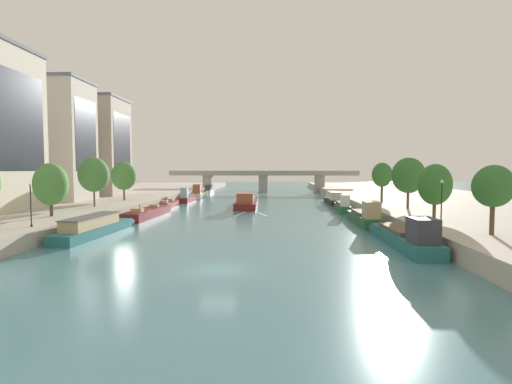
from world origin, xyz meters
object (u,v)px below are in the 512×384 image
at_px(tree_left_past_mid, 94,175).
at_px(bridge_far, 263,178).
at_px(moored_boat_left_midway, 94,227).
at_px(moored_boat_right_upstream, 333,199).
at_px(barge_midriver, 247,202).
at_px(moored_boat_left_far, 148,213).
at_px(lamppost_right_bank, 441,203).
at_px(tree_right_distant, 382,175).
at_px(moored_boat_right_near, 365,217).
at_px(lamppost_left_bank, 31,203).
at_px(moored_boat_right_downstream, 405,237).
at_px(moored_boat_right_far, 342,206).
at_px(tree_right_end_of_row, 408,175).
at_px(tree_left_far, 124,176).
at_px(moored_boat_left_downstream, 200,193).
at_px(moored_boat_left_upstream, 188,198).
at_px(tree_right_second, 435,185).
at_px(moored_boat_left_lone, 209,190).
at_px(moored_boat_left_end, 169,204).
at_px(tree_left_midway, 51,184).
at_px(tree_right_far, 493,186).

height_order(tree_left_past_mid, bridge_far, tree_left_past_mid).
height_order(moored_boat_left_midway, moored_boat_right_upstream, moored_boat_right_upstream).
bearing_deg(tree_left_past_mid, moored_boat_left_midway, -64.74).
bearing_deg(barge_midriver, moored_boat_left_far, -129.30).
height_order(moored_boat_right_upstream, lamppost_right_bank, lamppost_right_bank).
bearing_deg(tree_right_distant, moored_boat_right_near, -111.69).
bearing_deg(tree_right_distant, lamppost_left_bank, -143.21).
xyz_separation_m(moored_boat_right_downstream, lamppost_left_bank, (-35.38, -0.16, 2.99)).
xyz_separation_m(moored_boat_left_far, moored_boat_right_far, (30.45, 8.60, 0.30)).
bearing_deg(tree_right_end_of_row, tree_left_far, 164.59).
distance_m(moored_boat_left_downstream, bridge_far, 29.47).
bearing_deg(tree_right_end_of_row, moored_boat_right_far, 125.96).
distance_m(moored_boat_left_far, moored_boat_left_downstream, 41.40).
height_order(moored_boat_left_downstream, moored_boat_right_far, moored_boat_left_downstream).
relative_size(moored_boat_left_downstream, tree_left_far, 2.00).
bearing_deg(moored_boat_left_upstream, barge_midriver, -36.70).
xyz_separation_m(moored_boat_right_near, tree_right_second, (6.27, -6.36, 4.47)).
bearing_deg(barge_midriver, moored_boat_left_downstream, 119.47).
relative_size(moored_boat_left_midway, moored_boat_left_downstream, 1.09).
xyz_separation_m(tree_right_second, bridge_far, (-21.87, 79.15, -1.17)).
xyz_separation_m(moored_boat_left_far, moored_boat_right_near, (30.81, -6.52, 0.34)).
bearing_deg(lamppost_right_bank, moored_boat_right_downstream, 179.64).
bearing_deg(lamppost_left_bank, moored_boat_right_far, 40.94).
bearing_deg(tree_right_distant, moored_boat_left_lone, 129.19).
bearing_deg(moored_boat_left_lone, tree_right_distant, -50.81).
relative_size(moored_boat_right_downstream, moored_boat_right_upstream, 1.11).
xyz_separation_m(moored_boat_left_end, tree_left_midway, (-6.25, -27.67, 4.82)).
distance_m(moored_boat_left_lone, tree_left_midway, 69.11).
bearing_deg(moored_boat_left_downstream, moored_boat_left_midway, -90.03).
distance_m(moored_boat_right_downstream, tree_right_far, 8.34).
bearing_deg(lamppost_right_bank, moored_boat_right_near, 103.50).
xyz_separation_m(moored_boat_left_far, moored_boat_left_downstream, (-0.26, 41.40, 0.37)).
xyz_separation_m(moored_boat_left_end, moored_boat_right_downstream, (32.05, -35.83, 0.37)).
xyz_separation_m(moored_boat_left_midway, tree_right_end_of_row, (38.16, 15.12, 5.36)).
bearing_deg(lamppost_left_bank, tree_left_past_mid, 99.26).
bearing_deg(lamppost_right_bank, tree_left_midway, 168.84).
bearing_deg(tree_left_far, lamppost_right_bank, -37.39).
xyz_separation_m(lamppost_right_bank, bridge_far, (-19.15, 87.60, 0.16)).
xyz_separation_m(moored_boat_left_midway, tree_left_far, (-7.66, 27.75, 5.03)).
height_order(moored_boat_left_far, moored_boat_left_downstream, moored_boat_left_downstream).
xyz_separation_m(lamppost_left_bank, lamppost_right_bank, (38.58, 0.14, 0.17)).
bearing_deg(moored_boat_left_midway, tree_right_second, 5.90).
height_order(moored_boat_left_midway, tree_right_end_of_row, tree_right_end_of_row).
height_order(moored_boat_right_far, tree_left_past_mid, tree_left_past_mid).
height_order(moored_boat_right_downstream, tree_left_past_mid, tree_left_past_mid).
bearing_deg(tree_right_end_of_row, moored_boat_left_midway, -158.38).
bearing_deg(moored_boat_left_end, moored_boat_left_upstream, 86.58).
distance_m(tree_right_distant, bridge_far, 60.91).
bearing_deg(moored_boat_left_downstream, moored_boat_right_downstream, -63.38).
bearing_deg(moored_boat_right_upstream, lamppost_left_bank, -127.94).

